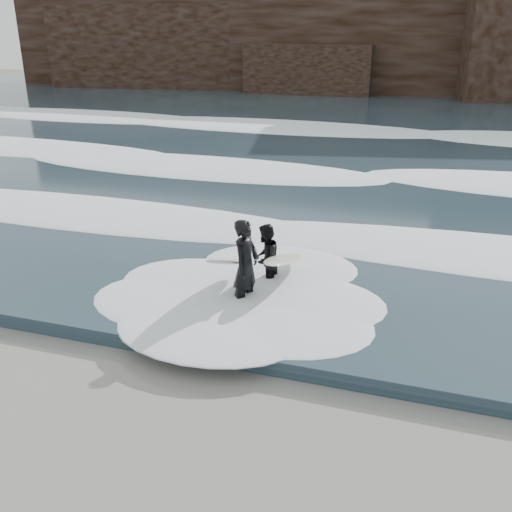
# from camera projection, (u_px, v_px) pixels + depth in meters

# --- Properties ---
(ground) EXTENTS (120.00, 120.00, 0.00)m
(ground) POSITION_uv_depth(u_px,v_px,m) (182.00, 511.00, 6.79)
(ground) COLOR #815B4F
(ground) RESTS_ON ground
(sea) EXTENTS (90.00, 52.00, 0.30)m
(sea) POSITION_uv_depth(u_px,v_px,m) (396.00, 124.00, 32.32)
(sea) COLOR #24363F
(sea) RESTS_ON ground
(headland) EXTENTS (70.00, 9.00, 10.00)m
(headland) POSITION_uv_depth(u_px,v_px,m) (420.00, 30.00, 45.50)
(headland) COLOR black
(headland) RESTS_ON ground
(foam_near) EXTENTS (60.00, 3.20, 0.20)m
(foam_near) POSITION_uv_depth(u_px,v_px,m) (329.00, 234.00, 14.58)
(foam_near) COLOR white
(foam_near) RESTS_ON sea
(foam_mid) EXTENTS (60.00, 4.00, 0.24)m
(foam_mid) POSITION_uv_depth(u_px,v_px,m) (366.00, 172.00, 20.75)
(foam_mid) COLOR white
(foam_mid) RESTS_ON sea
(foam_far) EXTENTS (60.00, 4.80, 0.30)m
(foam_far) POSITION_uv_depth(u_px,v_px,m) (390.00, 130.00, 28.68)
(foam_far) COLOR white
(foam_far) RESTS_ON sea
(surfer_left) EXTENTS (0.96, 1.94, 1.92)m
(surfer_left) POSITION_uv_depth(u_px,v_px,m) (243.00, 265.00, 11.25)
(surfer_left) COLOR black
(surfer_left) RESTS_ON ground
(surfer_right) EXTENTS (1.04, 2.20, 1.52)m
(surfer_right) POSITION_uv_depth(u_px,v_px,m) (269.00, 259.00, 12.09)
(surfer_right) COLOR black
(surfer_right) RESTS_ON ground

